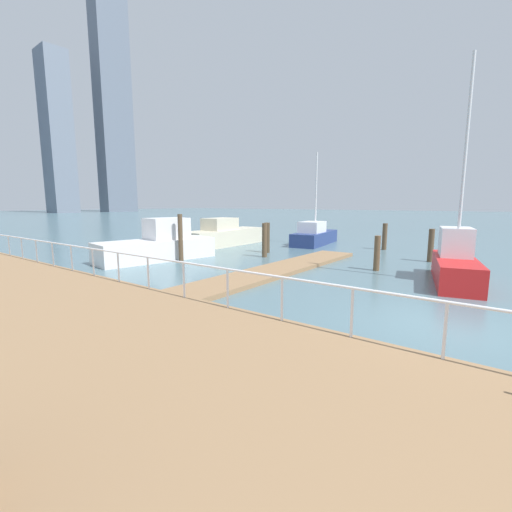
{
  "coord_description": "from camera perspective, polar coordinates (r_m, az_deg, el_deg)",
  "views": [
    {
      "loc": [
        -9.84,
        -1.33,
        3.17
      ],
      "look_at": [
        -0.33,
        5.79,
        1.35
      ],
      "focal_mm": 24.27,
      "sensor_mm": 36.0,
      "label": 1
    }
  ],
  "objects": [
    {
      "name": "skyline_tower_5",
      "position": [
        147.56,
        -22.63,
        24.36
      ],
      "size": [
        11.98,
        6.7,
        89.07
      ],
      "primitive_type": "cube",
      "rotation": [
        0.0,
        0.0,
        -0.02
      ],
      "color": "slate",
      "rests_on": "ground_plane"
    },
    {
      "name": "dock_piling_2",
      "position": [
        22.27,
        1.82,
        3.04
      ],
      "size": [
        0.36,
        0.36,
        1.93
      ],
      "primitive_type": "cylinder",
      "color": "#473826",
      "rests_on": "ground_plane"
    },
    {
      "name": "moored_boat_2",
      "position": [
        27.13,
        9.6,
        3.36
      ],
      "size": [
        6.2,
        2.77,
        6.95
      ],
      "color": "navy",
      "rests_on": "ground_plane"
    },
    {
      "name": "boardwalk_railing",
      "position": [
        12.38,
        -19.73,
        -0.74
      ],
      "size": [
        0.06,
        29.16,
        1.08
      ],
      "color": "white",
      "rests_on": "boardwalk"
    },
    {
      "name": "dock_piling_4",
      "position": [
        17.25,
        19.31,
        0.43
      ],
      "size": [
        0.28,
        0.28,
        1.66
      ],
      "primitive_type": "cylinder",
      "color": "brown",
      "rests_on": "ground_plane"
    },
    {
      "name": "dock_piling_3",
      "position": [
        19.2,
        -12.34,
        2.91
      ],
      "size": [
        0.25,
        0.25,
        2.58
      ],
      "primitive_type": "cylinder",
      "color": "brown",
      "rests_on": "ground_plane"
    },
    {
      "name": "dock_piling_1",
      "position": [
        20.37,
        1.41,
        2.61
      ],
      "size": [
        0.3,
        0.3,
        2.01
      ],
      "primitive_type": "cylinder",
      "color": "brown",
      "rests_on": "ground_plane"
    },
    {
      "name": "dock_piling_0",
      "position": [
        21.0,
        26.87,
        1.57
      ],
      "size": [
        0.3,
        0.3,
        1.8
      ],
      "primitive_type": "cylinder",
      "color": "brown",
      "rests_on": "ground_plane"
    },
    {
      "name": "skyline_tower_4",
      "position": [
        134.91,
        -29.94,
        17.06
      ],
      "size": [
        7.86,
        9.4,
        50.74
      ],
      "primitive_type": "cube",
      "rotation": [
        0.0,
        0.0,
        -0.06
      ],
      "color": "slate",
      "rests_on": "ground_plane"
    },
    {
      "name": "moored_boat_1",
      "position": [
        26.14,
        -5.37,
        3.42
      ],
      "size": [
        7.46,
        2.27,
        2.08
      ],
      "color": "beige",
      "rests_on": "ground_plane"
    },
    {
      "name": "floating_dock",
      "position": [
        16.09,
        3.35,
        -2.33
      ],
      "size": [
        13.68,
        2.0,
        0.18
      ],
      "primitive_type": "cube",
      "color": "#93704C",
      "rests_on": "ground_plane"
    },
    {
      "name": "moored_boat_3",
      "position": [
        15.99,
        30.0,
        -0.89
      ],
      "size": [
        5.22,
        2.5,
        8.64
      ],
      "color": "red",
      "rests_on": "ground_plane"
    },
    {
      "name": "moored_boat_0",
      "position": [
        20.14,
        -15.73,
        1.72
      ],
      "size": [
        6.77,
        3.2,
        2.34
      ],
      "color": "white",
      "rests_on": "ground_plane"
    },
    {
      "name": "dock_piling_5",
      "position": [
        25.31,
        20.43,
        3.03
      ],
      "size": [
        0.32,
        0.32,
        1.8
      ],
      "primitive_type": "cylinder",
      "color": "brown",
      "rests_on": "ground_plane"
    },
    {
      "name": "ground_plane",
      "position": [
        23.71,
        -28.11,
        0.0
      ],
      "size": [
        300.0,
        300.0,
        0.0
      ],
      "primitive_type": "plane",
      "color": "slate"
    }
  ]
}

